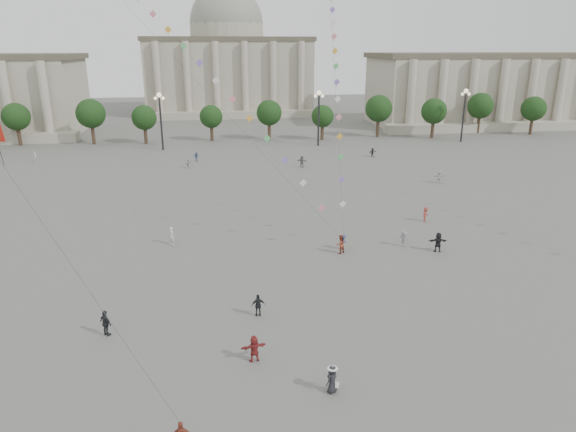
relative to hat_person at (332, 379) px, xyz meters
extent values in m
plane|color=#565451|center=(-0.37, 4.83, -0.88)|extent=(360.00, 360.00, 0.00)
cube|color=#AAA28F|center=(74.63, 99.83, 7.12)|extent=(80.00, 22.00, 16.00)
cube|color=#50483A|center=(74.63, 99.83, 15.72)|extent=(81.60, 22.44, 1.20)
cube|color=#AAA28F|center=(74.63, 86.83, 0.12)|extent=(84.00, 4.00, 2.00)
cube|color=#AAA28F|center=(-0.37, 134.83, 9.12)|extent=(46.00, 30.00, 20.00)
cube|color=#50483A|center=(-0.37, 134.83, 19.72)|extent=(46.92, 30.60, 1.20)
cube|color=#AAA28F|center=(-0.37, 117.83, 0.12)|extent=(48.30, 4.00, 2.00)
cylinder|color=#AAA28F|center=(-0.37, 134.83, 21.62)|extent=(21.00, 21.00, 5.00)
sphere|color=gray|center=(-0.37, 134.83, 24.12)|extent=(21.00, 21.00, 21.00)
cylinder|color=#34241A|center=(-42.37, 82.83, 0.88)|extent=(0.70, 0.70, 3.52)
sphere|color=black|center=(-42.37, 82.83, 4.56)|extent=(5.12, 5.12, 5.12)
cylinder|color=#34241A|center=(-30.37, 82.83, 0.88)|extent=(0.70, 0.70, 3.52)
sphere|color=black|center=(-30.37, 82.83, 4.56)|extent=(5.12, 5.12, 5.12)
cylinder|color=#34241A|center=(-18.37, 82.83, 0.88)|extent=(0.70, 0.70, 3.52)
sphere|color=black|center=(-18.37, 82.83, 4.56)|extent=(5.12, 5.12, 5.12)
cylinder|color=#34241A|center=(-6.37, 82.83, 0.88)|extent=(0.70, 0.70, 3.52)
sphere|color=black|center=(-6.37, 82.83, 4.56)|extent=(5.12, 5.12, 5.12)
cylinder|color=#34241A|center=(5.63, 82.83, 0.88)|extent=(0.70, 0.70, 3.52)
sphere|color=black|center=(5.63, 82.83, 4.56)|extent=(5.12, 5.12, 5.12)
cylinder|color=#34241A|center=(17.63, 82.83, 0.88)|extent=(0.70, 0.70, 3.52)
sphere|color=black|center=(17.63, 82.83, 4.56)|extent=(5.12, 5.12, 5.12)
cylinder|color=#34241A|center=(29.63, 82.83, 0.88)|extent=(0.70, 0.70, 3.52)
sphere|color=black|center=(29.63, 82.83, 4.56)|extent=(5.12, 5.12, 5.12)
cylinder|color=#34241A|center=(41.63, 82.83, 0.88)|extent=(0.70, 0.70, 3.52)
sphere|color=black|center=(41.63, 82.83, 4.56)|extent=(5.12, 5.12, 5.12)
cylinder|color=#34241A|center=(53.63, 82.83, 0.88)|extent=(0.70, 0.70, 3.52)
sphere|color=black|center=(53.63, 82.83, 4.56)|extent=(5.12, 5.12, 5.12)
cylinder|color=#34241A|center=(65.63, 82.83, 0.88)|extent=(0.70, 0.70, 3.52)
sphere|color=black|center=(65.63, 82.83, 4.56)|extent=(5.12, 5.12, 5.12)
cylinder|color=#262628|center=(-15.37, 74.83, 4.12)|extent=(0.36, 0.36, 10.00)
sphere|color=#FFE5B2|center=(-15.37, 74.83, 9.32)|extent=(0.90, 0.90, 0.90)
sphere|color=#FFE5B2|center=(-16.07, 74.83, 8.72)|extent=(0.60, 0.60, 0.60)
sphere|color=#FFE5B2|center=(-14.67, 74.83, 8.72)|extent=(0.60, 0.60, 0.60)
cylinder|color=#262628|center=(14.63, 74.83, 4.12)|extent=(0.36, 0.36, 10.00)
sphere|color=#FFE5B2|center=(14.63, 74.83, 9.32)|extent=(0.90, 0.90, 0.90)
sphere|color=#FFE5B2|center=(13.93, 74.83, 8.72)|extent=(0.60, 0.60, 0.60)
sphere|color=#FFE5B2|center=(15.33, 74.83, 8.72)|extent=(0.60, 0.60, 0.60)
cylinder|color=#262628|center=(44.63, 74.83, 4.12)|extent=(0.36, 0.36, 10.00)
sphere|color=#FFE5B2|center=(44.63, 74.83, 9.32)|extent=(0.90, 0.90, 0.90)
sphere|color=#FFE5B2|center=(43.93, 74.83, 8.72)|extent=(0.60, 0.60, 0.60)
sphere|color=#FFE5B2|center=(45.33, 74.83, 8.72)|extent=(0.60, 0.60, 0.60)
imported|color=#38457E|center=(-8.90, 63.76, -0.09)|extent=(1.00, 0.73, 1.58)
imported|color=black|center=(14.79, 19.08, 0.07)|extent=(1.83, 0.81, 1.91)
imported|color=#B8B7B3|center=(-10.10, 58.59, -0.14)|extent=(1.32, 1.25, 1.49)
imported|color=slate|center=(12.00, 20.86, -0.07)|extent=(1.21, 0.97, 1.63)
imported|color=silver|center=(25.89, 43.64, 0.01)|extent=(1.67, 0.56, 1.79)
imported|color=maroon|center=(17.16, 27.67, -0.06)|extent=(1.18, 1.19, 1.65)
imported|color=black|center=(22.02, 62.87, -0.08)|extent=(1.55, 0.87, 1.60)
imported|color=#B6B6B2|center=(-35.80, 66.84, 0.03)|extent=(0.48, 0.69, 1.82)
imported|color=slate|center=(8.18, 56.52, 0.07)|extent=(1.80, 1.43, 1.91)
imported|color=silver|center=(-10.45, 24.71, 0.03)|extent=(0.76, 0.79, 1.83)
imported|color=#222328|center=(-13.75, 8.13, 0.05)|extent=(1.11, 1.08, 1.87)
imported|color=maroon|center=(-4.09, 3.69, -0.01)|extent=(1.69, 0.83, 1.75)
imported|color=black|center=(-3.32, 9.28, -0.03)|extent=(1.01, 0.44, 1.70)
imported|color=brown|center=(5.46, 20.01, 0.04)|extent=(1.11, 1.03, 1.84)
imported|color=navy|center=(6.00, 20.95, -0.13)|extent=(1.03, 1.11, 1.50)
imported|color=black|center=(0.00, 0.00, -0.04)|extent=(0.98, 0.94, 1.68)
cone|color=white|center=(0.00, 0.00, 0.74)|extent=(0.52, 0.52, 0.14)
cylinder|color=white|center=(0.00, 0.00, 0.68)|extent=(0.60, 0.60, 0.02)
cube|color=white|center=(0.25, -0.15, -0.33)|extent=(0.22, 0.10, 0.35)
cylinder|color=#3F3F3F|center=(-13.44, 1.63, 6.96)|extent=(0.02, 0.02, 19.08)
cylinder|color=#3F3F3F|center=(-12.43, 36.26, 19.73)|extent=(0.02, 0.02, 61.62)
cube|color=pink|center=(3.91, 21.43, 3.28)|extent=(0.76, 0.25, 0.76)
cube|color=white|center=(2.35, 22.84, 5.41)|extent=(0.76, 0.25, 0.76)
cube|color=#8A63C7|center=(0.79, 24.25, 7.39)|extent=(0.76, 0.25, 0.76)
cube|color=#57BD6F|center=(-0.76, 25.67, 9.26)|extent=(0.76, 0.25, 0.76)
cube|color=gold|center=(-2.32, 27.08, 11.07)|extent=(0.76, 0.25, 0.76)
cube|color=pink|center=(-3.87, 28.49, 12.82)|extent=(0.76, 0.25, 0.76)
cube|color=white|center=(-5.43, 29.90, 14.52)|extent=(0.76, 0.25, 0.76)
cube|color=#8A63C7|center=(-6.98, 31.32, 16.20)|extent=(0.76, 0.25, 0.76)
cube|color=#57BD6F|center=(-8.54, 32.73, 17.84)|extent=(0.76, 0.25, 0.76)
cube|color=gold|center=(-10.10, 34.14, 19.45)|extent=(0.76, 0.25, 0.76)
cube|color=pink|center=(-11.65, 35.55, 21.04)|extent=(0.76, 0.25, 0.76)
cylinder|color=#3F3F3F|center=(9.29, 43.48, 22.53)|extent=(0.02, 0.02, 63.21)
cube|color=white|center=(6.23, 22.56, 3.20)|extent=(0.76, 0.25, 0.76)
cube|color=#8A63C7|center=(6.47, 24.16, 5.27)|extent=(0.76, 0.25, 0.76)
cube|color=#57BD6F|center=(6.70, 25.77, 7.18)|extent=(0.76, 0.25, 0.76)
cube|color=gold|center=(6.94, 27.38, 9.00)|extent=(0.76, 0.25, 0.76)
cube|color=pink|center=(7.17, 28.99, 10.75)|extent=(0.76, 0.25, 0.76)
cube|color=white|center=(7.41, 30.60, 12.45)|extent=(0.76, 0.25, 0.76)
cube|color=#8A63C7|center=(7.65, 32.21, 14.10)|extent=(0.76, 0.25, 0.76)
cube|color=#57BD6F|center=(7.88, 33.82, 15.73)|extent=(0.76, 0.25, 0.76)
cube|color=gold|center=(8.12, 35.43, 17.32)|extent=(0.76, 0.25, 0.76)
cube|color=pink|center=(8.35, 37.04, 18.88)|extent=(0.76, 0.25, 0.76)
cube|color=white|center=(8.59, 38.65, 20.42)|extent=(0.76, 0.25, 0.76)
cube|color=#8A63C7|center=(8.82, 40.26, 21.94)|extent=(0.76, 0.25, 0.76)
camera|label=1|loc=(-6.08, -23.90, 17.80)|focal=32.00mm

